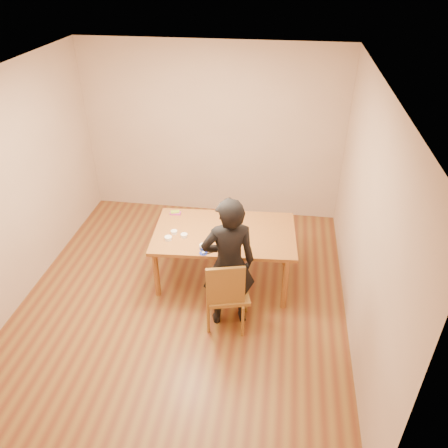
# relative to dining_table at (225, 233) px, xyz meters

# --- Properties ---
(room_shell) EXTENTS (4.00, 4.50, 2.70)m
(room_shell) POSITION_rel_dining_table_xyz_m (-0.45, -0.12, 0.62)
(room_shell) COLOR brown
(room_shell) RESTS_ON ground
(dining_table) EXTENTS (1.83, 1.17, 0.04)m
(dining_table) POSITION_rel_dining_table_xyz_m (0.00, 0.00, 0.00)
(dining_table) COLOR brown
(dining_table) RESTS_ON floor
(dining_chair) EXTENTS (0.56, 0.56, 0.04)m
(dining_chair) POSITION_rel_dining_table_xyz_m (0.15, -0.77, -0.28)
(dining_chair) COLOR brown
(dining_chair) RESTS_ON floor
(cake_plate) EXTENTS (0.27, 0.27, 0.02)m
(cake_plate) POSITION_rel_dining_table_xyz_m (0.07, 0.03, 0.03)
(cake_plate) COLOR #BB0C0F
(cake_plate) RESTS_ON dining_table
(cake) EXTENTS (0.20, 0.20, 0.06)m
(cake) POSITION_rel_dining_table_xyz_m (0.07, 0.03, 0.07)
(cake) COLOR white
(cake) RESTS_ON cake_plate
(frosting_dome) EXTENTS (0.19, 0.19, 0.03)m
(frosting_dome) POSITION_rel_dining_table_xyz_m (0.07, 0.03, 0.12)
(frosting_dome) COLOR white
(frosting_dome) RESTS_ON cake
(frosting_tub) EXTENTS (0.09, 0.09, 0.08)m
(frosting_tub) POSITION_rel_dining_table_xyz_m (-0.19, -0.42, 0.06)
(frosting_tub) COLOR white
(frosting_tub) RESTS_ON dining_table
(frosting_lid) EXTENTS (0.10, 0.10, 0.01)m
(frosting_lid) POSITION_rel_dining_table_xyz_m (-0.18, -0.48, 0.03)
(frosting_lid) COLOR #1A2AAC
(frosting_lid) RESTS_ON dining_table
(frosting_dollop) EXTENTS (0.04, 0.04, 0.02)m
(frosting_dollop) POSITION_rel_dining_table_xyz_m (-0.18, -0.48, 0.04)
(frosting_dollop) COLOR white
(frosting_dollop) RESTS_ON frosting_lid
(ramekin_green) EXTENTS (0.09, 0.09, 0.04)m
(ramekin_green) POSITION_rel_dining_table_xyz_m (-0.65, -0.27, 0.04)
(ramekin_green) COLOR white
(ramekin_green) RESTS_ON dining_table
(ramekin_yellow) EXTENTS (0.08, 0.08, 0.04)m
(ramekin_yellow) POSITION_rel_dining_table_xyz_m (-0.48, -0.18, 0.04)
(ramekin_yellow) COLOR white
(ramekin_yellow) RESTS_ON dining_table
(ramekin_multi) EXTENTS (0.08, 0.08, 0.04)m
(ramekin_multi) POSITION_rel_dining_table_xyz_m (-0.62, -0.12, 0.04)
(ramekin_multi) COLOR white
(ramekin_multi) RESTS_ON dining_table
(candy_box_pink) EXTENTS (0.15, 0.08, 0.02)m
(candy_box_pink) POSITION_rel_dining_table_xyz_m (-0.71, 0.33, 0.03)
(candy_box_pink) COLOR #DE3475
(candy_box_pink) RESTS_ON dining_table
(candy_box_green) EXTENTS (0.13, 0.09, 0.02)m
(candy_box_green) POSITION_rel_dining_table_xyz_m (-0.71, 0.34, 0.05)
(candy_box_green) COLOR green
(candy_box_green) RESTS_ON candy_box_pink
(spatula) EXTENTS (0.15, 0.10, 0.01)m
(spatula) POSITION_rel_dining_table_xyz_m (-0.12, -0.48, 0.03)
(spatula) COLOR black
(spatula) RESTS_ON dining_table
(person) EXTENTS (0.69, 0.55, 1.65)m
(person) POSITION_rel_dining_table_xyz_m (0.15, -0.73, 0.09)
(person) COLOR black
(person) RESTS_ON floor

